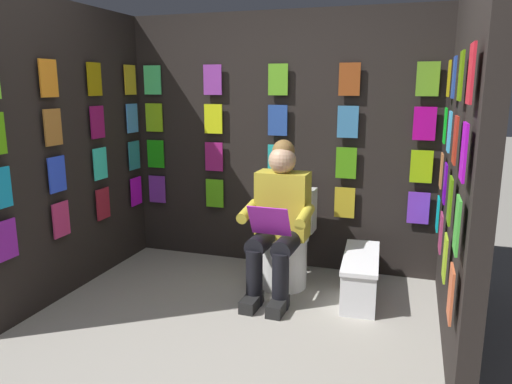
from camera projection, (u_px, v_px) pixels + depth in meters
name	position (u px, v px, depth m)	size (l,w,h in m)	color
ground_plane	(185.00, 380.00, 2.68)	(30.00, 30.00, 0.00)	#9E998E
display_wall_back	(280.00, 142.00, 4.27)	(2.84, 0.14, 2.21)	black
display_wall_left	(464.00, 169.00, 2.91)	(0.14, 1.92, 2.21)	black
display_wall_right	(70.00, 150.00, 3.76)	(0.14, 1.92, 2.21)	black
toilet	(286.00, 244.00, 3.95)	(0.41, 0.56, 0.77)	white
person_reading	(278.00, 219.00, 3.69)	(0.53, 0.69, 1.19)	gold
comic_longbox_near	(360.00, 276.00, 3.70)	(0.31, 0.78, 0.34)	silver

